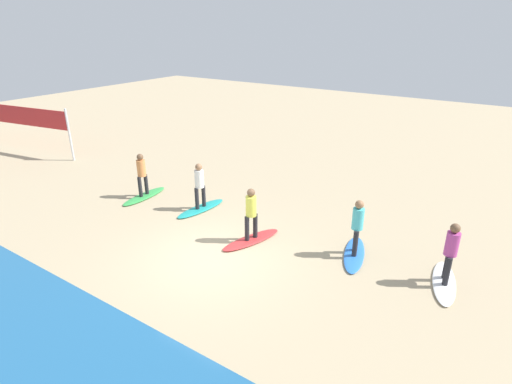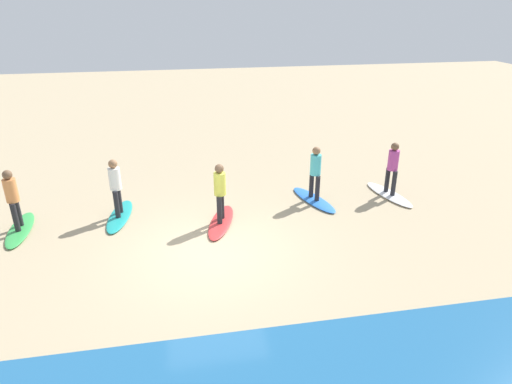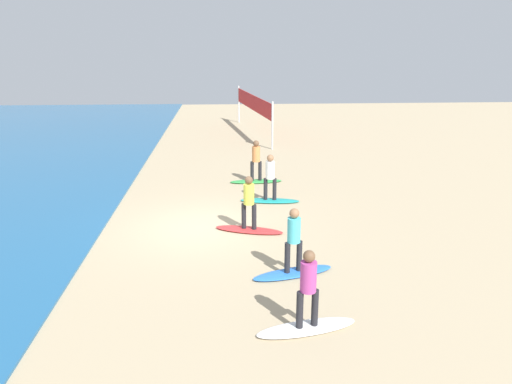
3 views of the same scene
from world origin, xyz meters
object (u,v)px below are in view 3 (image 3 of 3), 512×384
surfboard_teal (270,201)px  surfer_teal (270,174)px  surfer_red (249,199)px  surfer_white (308,283)px  surfboard_green (256,181)px  surfer_blue (294,236)px  surfboard_blue (293,273)px  surfboard_white (307,328)px  surfboard_red (249,230)px  volleyball_net (253,105)px  surfer_green (256,157)px

surfboard_teal → surfer_teal: bearing=97.1°
surfer_red → surfboard_teal: bearing=-17.6°
surfer_white → surfboard_green: surfer_white is taller
surfer_white → surfboard_teal: size_ratio=0.78×
surfer_blue → surfboard_blue: bearing=-90.0°
surfboard_white → surfboard_red: same height
surfboard_green → surfer_blue: bearing=90.0°
surfer_red → surfer_teal: 2.91m
surfer_white → surfer_teal: size_ratio=1.00×
surfboard_green → surfer_red: bearing=81.4°
surfboard_white → surfboard_green: bearing=-100.5°
surfer_red → surfboard_green: 5.43m
surfboard_green → volleyball_net: (10.69, -0.49, 1.74)m
surfboard_blue → surfer_red: 3.25m
surfer_white → volleyball_net: 21.40m
surfboard_blue → volleyball_net: bearing=-107.1°
surfer_green → surfer_teal: bearing=-172.3°
surfer_teal → surfer_blue: bearing=-179.3°
surfer_white → surfboard_red: bearing=9.5°
surfer_white → surfboard_blue: 2.63m
surfer_blue → surfboard_red: bearing=17.8°
surfboard_blue → surfboard_teal: 5.72m
surfer_white → surfer_green: bearing=1.9°
surfer_teal → surfer_green: bearing=7.7°
surfer_blue → volleyball_net: 18.96m
surfer_blue → surfer_white: bearing=178.9°
surfer_red → surfer_white: bearing=-170.5°
surfboard_blue → volleyball_net: (18.95, -0.08, 1.74)m
surfboard_teal → surfer_green: bearing=-75.2°
surfboard_white → surfer_green: bearing=-100.5°
surfer_blue → surfboard_teal: 5.80m
surfer_blue → surfboard_teal: (5.72, 0.07, -0.99)m
surfboard_white → surfboard_teal: same height
volleyball_net → surfboard_white: bearing=179.7°
surfboard_white → volleyball_net: size_ratio=0.23×
surfboard_red → surfboard_green: same height
surfboard_blue → surfer_teal: 5.80m
surfer_red → surfboard_teal: size_ratio=0.78×
surfer_blue → surfboard_teal: surfer_blue is taller
surfboard_teal → surfer_white: bearing=97.3°
surfer_blue → surfboard_green: 8.33m
surfboard_teal → surfboard_white: bearing=97.3°
surfboard_blue → surfer_red: bearing=-89.0°
surfer_green → surfer_red: bearing=174.2°
surfer_white → surfer_blue: 2.44m
surfer_blue → surfer_teal: size_ratio=1.00×
surfer_red → surfer_teal: (2.77, -0.88, 0.00)m
surfboard_red → surfboard_teal: 2.91m
surfer_green → surfer_white: bearing=-178.1°
surfboard_blue → surfer_green: 8.33m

